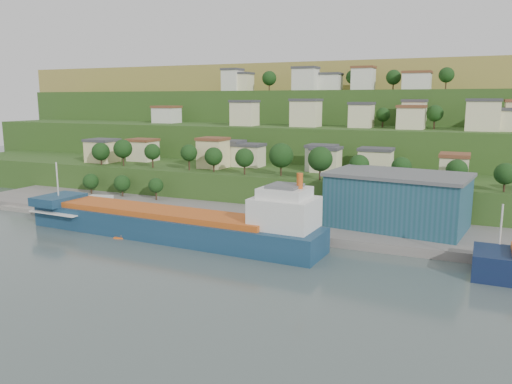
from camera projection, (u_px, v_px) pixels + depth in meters
The scene contains 10 objects.
ground at pixel (205, 254), 103.05m from camera, with size 500.00×500.00×0.00m, color #43514F.
quay at pixel (335, 232), 120.44m from camera, with size 220.00×26.00×4.00m, color slate.
pebble_beach at pixel (76, 210), 144.47m from camera, with size 40.00×18.00×2.40m, color slate.
hillside at pixel (367, 162), 255.11m from camera, with size 360.00×210.90×96.00m.
cargo_ship_near at pixel (177, 226), 113.90m from camera, with size 74.63×15.59×19.04m.
warehouse at pixel (397, 200), 116.13m from camera, with size 33.34×23.13×12.80m.
caravan at pixel (101, 201), 143.35m from camera, with size 6.62×2.76×3.09m, color silver.
dinghy at pixel (86, 210), 137.28m from camera, with size 3.86×1.45×0.77m, color silver.
kayak_orange at pixel (122, 237), 114.37m from camera, with size 3.72×1.56×0.92m.
kayak_yellow at pixel (171, 245), 108.86m from camera, with size 3.58×1.38×0.88m.
Camera 1 is at (49.14, -86.55, 31.42)m, focal length 35.00 mm.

